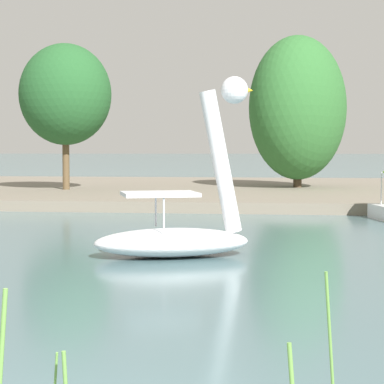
% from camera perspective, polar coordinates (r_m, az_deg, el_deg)
% --- Properties ---
extents(shore_bank_far, '(158.62, 22.50, 0.40)m').
position_cam_1_polar(shore_bank_far, '(36.50, 4.75, 0.14)').
color(shore_bank_far, slate).
rests_on(shore_bank_far, ground_plane).
extents(swan_boat, '(3.58, 2.55, 3.75)m').
position_cam_1_polar(swan_boat, '(15.32, -0.93, -2.47)').
color(swan_boat, white).
rests_on(swan_boat, ground_plane).
extents(tree_willow_near_path, '(6.36, 6.87, 7.22)m').
position_cam_1_polar(tree_willow_near_path, '(35.60, 8.21, 6.45)').
color(tree_willow_near_path, '#423323').
rests_on(tree_willow_near_path, shore_bank_far).
extents(tree_broadleaf_left, '(5.73, 5.68, 6.59)m').
position_cam_1_polar(tree_broadleaf_left, '(33.98, -9.78, 7.44)').
color(tree_broadleaf_left, brown).
rests_on(tree_broadleaf_left, shore_bank_far).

